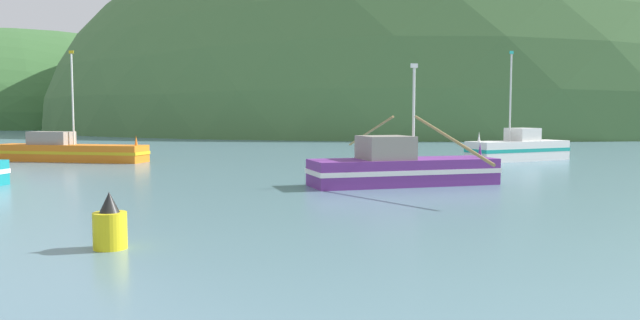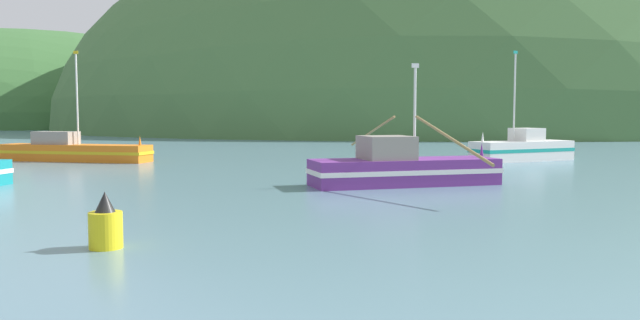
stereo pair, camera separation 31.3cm
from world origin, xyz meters
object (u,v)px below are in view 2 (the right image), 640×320
fishing_boat_orange (73,151)px  fishing_boat_purple (402,168)px  fishing_boat_white (522,149)px  channel_buoy (106,225)px

fishing_boat_orange → fishing_boat_purple: bearing=-21.2°
fishing_boat_purple → fishing_boat_orange: fishing_boat_orange is taller
fishing_boat_purple → fishing_boat_white: fishing_boat_white is taller
fishing_boat_purple → fishing_boat_orange: bearing=129.9°
channel_buoy → fishing_boat_orange: bearing=107.4°
fishing_boat_purple → fishing_boat_white: (12.11, 13.71, 0.03)m
fishing_boat_purple → fishing_boat_orange: size_ratio=1.34×
fishing_boat_orange → channel_buoy: size_ratio=7.96×
fishing_boat_purple → fishing_boat_orange: (-19.44, 16.60, -0.07)m
fishing_boat_purple → fishing_boat_white: size_ratio=1.81×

